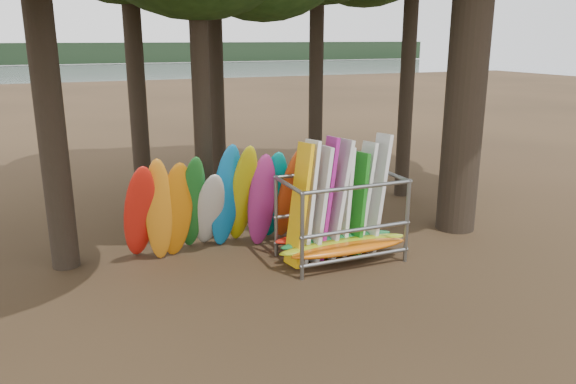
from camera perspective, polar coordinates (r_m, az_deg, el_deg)
name	(u,v)px	position (r m, az deg, el deg)	size (l,w,h in m)	color
ground	(321,267)	(12.85, 3.38, -7.59)	(120.00, 120.00, 0.00)	#47331E
lake	(97,81)	(70.96, -18.85, 10.58)	(160.00, 160.00, 0.00)	gray
far_shore	(74,53)	(120.74, -20.89, 13.03)	(160.00, 4.00, 4.00)	black
kayak_row	(239,201)	(13.43, -5.03, -0.94)	(5.30, 2.15, 2.86)	red
storage_rack	(340,220)	(13.04, 5.31, -2.83)	(3.25, 1.57, 2.89)	slate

